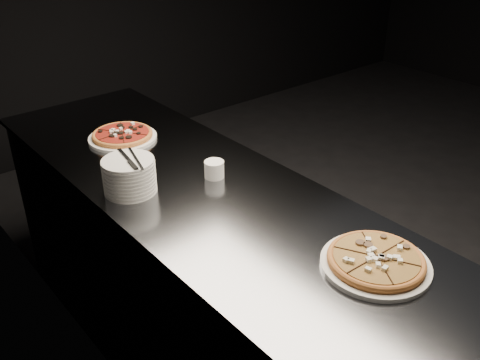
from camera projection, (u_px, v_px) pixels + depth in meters
floor at (457, 206)px, 3.69m from camera, size 5.00×5.00×0.00m
wall_left at (99, 90)px, 1.61m from camera, size 0.02×5.00×2.80m
counter at (207, 283)px, 2.27m from camera, size 0.74×2.44×0.92m
pizza_mushroom at (376, 261)px, 1.62m from camera, size 0.33×0.33×0.04m
pizza_tomato at (123, 135)px, 2.44m from camera, size 0.31×0.31×0.04m
plate_stack at (129, 176)px, 2.00m from camera, size 0.20×0.20×0.13m
cutlery at (131, 160)px, 1.96m from camera, size 0.10×0.20×0.01m
ramekin at (214, 169)px, 2.11m from camera, size 0.08×0.08×0.07m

